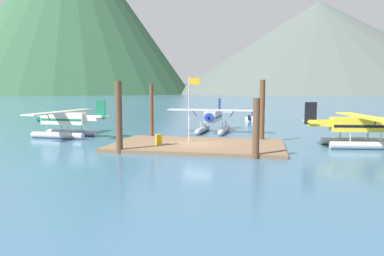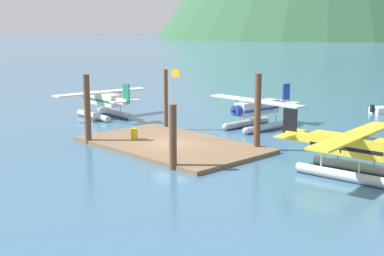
{
  "view_description": "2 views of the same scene",
  "coord_description": "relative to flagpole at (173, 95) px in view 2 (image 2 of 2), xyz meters",
  "views": [
    {
      "loc": [
        5.38,
        -29.33,
        4.83
      ],
      "look_at": [
        -0.45,
        -0.14,
        1.64
      ],
      "focal_mm": 32.94,
      "sensor_mm": 36.0,
      "label": 1
    },
    {
      "loc": [
        29.16,
        -25.77,
        9.09
      ],
      "look_at": [
        0.55,
        1.68,
        1.33
      ],
      "focal_mm": 47.83,
      "sensor_mm": 36.0,
      "label": 2
    }
  ],
  "objects": [
    {
      "name": "flagpole",
      "position": [
        0.0,
        0.0,
        0.0
      ],
      "size": [
        0.95,
        0.1,
        5.77
      ],
      "color": "silver",
      "rests_on": "dock_platform"
    },
    {
      "name": "seaplane_yellow_stbd_fwd",
      "position": [
        14.44,
        1.81,
        -2.33
      ],
      "size": [
        7.95,
        10.49,
        3.84
      ],
      "color": "#B7BABF",
      "rests_on": "ground"
    },
    {
      "name": "piling_near_right",
      "position": [
        5.79,
        -5.17,
        -1.76
      ],
      "size": [
        0.49,
        0.49,
        4.3
      ],
      "primitive_type": "cylinder",
      "color": "brown",
      "rests_on": "ground"
    },
    {
      "name": "piling_near_left",
      "position": [
        -4.55,
        -5.02,
        -1.13
      ],
      "size": [
        0.51,
        0.51,
        5.55
      ],
      "primitive_type": "cylinder",
      "color": "brown",
      "rests_on": "ground"
    },
    {
      "name": "piling_far_right",
      "position": [
        6.18,
        2.95,
        -1.01
      ],
      "size": [
        0.5,
        0.5,
        5.81
      ],
      "primitive_type": "cylinder",
      "color": "brown",
      "rests_on": "ground"
    },
    {
      "name": "piling_far_left",
      "position": [
        -4.59,
        3.23,
        -1.17
      ],
      "size": [
        0.37,
        0.37,
        5.48
      ],
      "primitive_type": "cylinder",
      "color": "brown",
      "rests_on": "ground"
    },
    {
      "name": "seaplane_silver_bow_centre",
      "position": [
        0.74,
        9.62,
        -2.33
      ],
      "size": [
        10.45,
        7.98,
        3.84
      ],
      "color": "#B7BABF",
      "rests_on": "ground"
    },
    {
      "name": "dock_platform",
      "position": [
        0.81,
        -0.88,
        -3.76
      ],
      "size": [
        14.48,
        8.64,
        0.3
      ],
      "primitive_type": "cube",
      "color": "brown",
      "rests_on": "ground"
    },
    {
      "name": "seaplane_cream_port_fwd",
      "position": [
        -13.94,
        2.83,
        -2.33
      ],
      "size": [
        7.98,
        10.45,
        3.84
      ],
      "color": "#B7BABF",
      "rests_on": "ground"
    },
    {
      "name": "fuel_drum",
      "position": [
        -2.26,
        -2.18,
        -3.17
      ],
      "size": [
        0.62,
        0.62,
        0.88
      ],
      "color": "gold",
      "rests_on": "dock_platform"
    },
    {
      "name": "ground_plane",
      "position": [
        0.81,
        -0.88,
        -3.91
      ],
      "size": [
        1200.0,
        1200.0,
        0.0
      ],
      "primitive_type": "plane",
      "color": "#38607F"
    }
  ]
}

